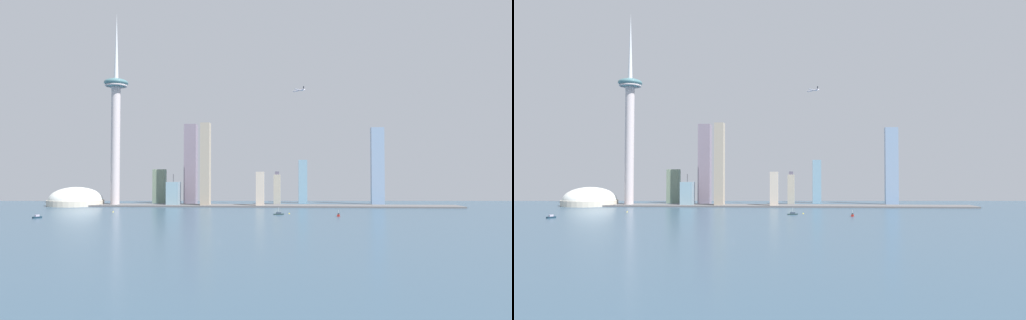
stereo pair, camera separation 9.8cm
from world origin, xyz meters
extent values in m
plane|color=#344F64|center=(0.00, 0.00, 0.00)|extent=(6000.00, 6000.00, 0.00)
cube|color=#5D5B5C|center=(0.00, 427.99, 1.38)|extent=(725.69, 53.43, 2.76)
cylinder|color=#BEB0B3|center=(-254.38, 430.21, 113.35)|extent=(16.27, 16.27, 226.70)
ellipsoid|color=#477078|center=(-254.38, 430.21, 226.70)|extent=(43.66, 43.66, 15.91)
torus|color=#BEB0B3|center=(-254.38, 430.21, 221.13)|extent=(40.29, 40.29, 3.18)
cone|color=silver|center=(-254.38, 430.21, 295.11)|extent=(8.13, 8.13, 120.91)
cylinder|color=beige|center=(-329.89, 434.09, 5.18)|extent=(100.83, 100.83, 10.35)
ellipsoid|color=silver|center=(-329.89, 434.09, 10.35)|extent=(95.79, 95.79, 47.63)
cube|color=#81A3B2|center=(-146.76, 433.55, 21.89)|extent=(22.33, 22.96, 43.78)
cylinder|color=#4C4C51|center=(-146.76, 433.55, 50.99)|extent=(1.60, 1.60, 14.40)
cube|color=#ABA391|center=(41.33, 496.78, 28.59)|extent=(13.28, 23.05, 57.17)
cube|color=#565266|center=(41.33, 496.78, 60.19)|extent=(7.97, 13.83, 6.03)
cube|color=#829BBB|center=(234.07, 499.98, 73.98)|extent=(24.44, 12.98, 147.96)
cube|color=beige|center=(12.52, 417.90, 31.11)|extent=(14.30, 12.11, 62.22)
cube|color=#789FB7|center=(92.57, 536.08, 43.43)|extent=(17.27, 13.60, 86.87)
cube|color=gray|center=(-123.92, 477.77, 76.95)|extent=(22.93, 21.39, 153.90)
cube|color=tan|center=(-85.78, 422.30, 75.01)|extent=(16.44, 19.59, 150.02)
cube|color=gray|center=(-195.20, 515.06, 33.88)|extent=(24.68, 15.96, 67.77)
cube|color=#A8221A|center=(129.71, 242.30, 1.15)|extent=(5.01, 10.90, 2.30)
cube|color=#2E3A42|center=(129.71, 242.30, 3.32)|extent=(3.03, 4.94, 2.04)
cylinder|color=silver|center=(129.71, 242.30, 6.59)|extent=(0.24, 0.24, 4.49)
cube|color=#182A2B|center=(47.56, 264.00, 0.63)|extent=(15.09, 6.90, 1.25)
cube|color=#2F3B4C|center=(47.56, 264.00, 2.42)|extent=(6.86, 3.98, 2.33)
cylinder|color=silver|center=(47.56, 264.00, 6.70)|extent=(0.24, 0.24, 6.25)
cube|color=#122635|center=(-268.23, 190.06, 1.03)|extent=(9.24, 11.91, 2.06)
cube|color=#A29AB2|center=(-268.23, 190.06, 3.31)|extent=(4.89, 5.74, 2.49)
cone|color=yellow|center=(-203.78, 288.45, 0.96)|extent=(1.71, 1.71, 1.92)
cone|color=yellow|center=(62.62, 279.38, 0.77)|extent=(1.99, 1.99, 1.55)
cylinder|color=silver|center=(82.60, 444.73, 211.35)|extent=(20.89, 18.63, 2.64)
sphere|color=silver|center=(73.02, 453.05, 211.35)|extent=(2.64, 2.64, 2.64)
cube|color=silver|center=(82.60, 444.73, 212.54)|extent=(17.88, 19.98, 0.50)
cube|color=silver|center=(90.65, 437.74, 211.75)|extent=(7.01, 7.64, 0.40)
cube|color=#2D333D|center=(90.65, 437.74, 215.17)|extent=(1.83, 1.68, 5.00)
camera|label=1|loc=(56.40, -395.63, 56.89)|focal=32.30mm
camera|label=2|loc=(56.50, -395.63, 56.89)|focal=32.30mm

